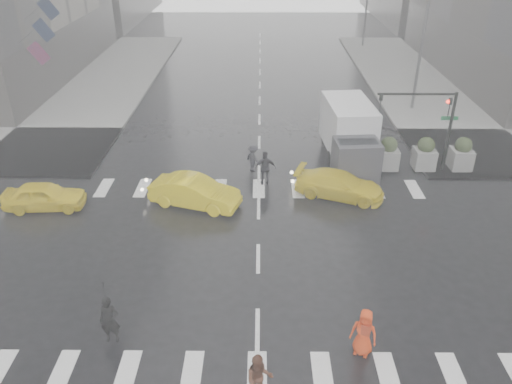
{
  "coord_description": "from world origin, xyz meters",
  "views": [
    {
      "loc": [
        0.07,
        -16.55,
        12.27
      ],
      "look_at": [
        -0.11,
        2.0,
        2.0
      ],
      "focal_mm": 35.0,
      "sensor_mm": 36.0,
      "label": 1
    }
  ],
  "objects_px": {
    "taxi_mid": "(195,192)",
    "pedestrian_brown": "(259,379)",
    "traffic_signal_pole": "(433,116)",
    "box_truck": "(350,135)",
    "taxi_front": "(44,196)",
    "pedestrian_orange": "(364,332)"
  },
  "relations": [
    {
      "from": "traffic_signal_pole",
      "to": "taxi_front",
      "type": "bearing_deg",
      "value": -168.13
    },
    {
      "from": "traffic_signal_pole",
      "to": "taxi_front",
      "type": "distance_m",
      "value": 19.78
    },
    {
      "from": "traffic_signal_pole",
      "to": "taxi_front",
      "type": "xyz_separation_m",
      "value": [
        -19.19,
        -4.03,
        -2.57
      ]
    },
    {
      "from": "pedestrian_brown",
      "to": "pedestrian_orange",
      "type": "distance_m",
      "value": 3.75
    },
    {
      "from": "traffic_signal_pole",
      "to": "pedestrian_brown",
      "type": "xyz_separation_m",
      "value": [
        -8.94,
        -14.81,
        -2.38
      ]
    },
    {
      "from": "traffic_signal_pole",
      "to": "taxi_front",
      "type": "relative_size",
      "value": 1.19
    },
    {
      "from": "traffic_signal_pole",
      "to": "pedestrian_brown",
      "type": "height_order",
      "value": "traffic_signal_pole"
    },
    {
      "from": "pedestrian_brown",
      "to": "box_truck",
      "type": "distance_m",
      "value": 16.54
    },
    {
      "from": "traffic_signal_pole",
      "to": "taxi_mid",
      "type": "xyz_separation_m",
      "value": [
        -12.06,
        -3.72,
        -2.5
      ]
    },
    {
      "from": "taxi_front",
      "to": "box_truck",
      "type": "distance_m",
      "value": 16.02
    },
    {
      "from": "pedestrian_brown",
      "to": "pedestrian_orange",
      "type": "height_order",
      "value": "pedestrian_orange"
    },
    {
      "from": "taxi_mid",
      "to": "pedestrian_brown",
      "type": "bearing_deg",
      "value": -146.34
    },
    {
      "from": "pedestrian_orange",
      "to": "box_truck",
      "type": "height_order",
      "value": "box_truck"
    },
    {
      "from": "box_truck",
      "to": "pedestrian_brown",
      "type": "bearing_deg",
      "value": -112.05
    },
    {
      "from": "traffic_signal_pole",
      "to": "taxi_mid",
      "type": "relative_size",
      "value": 1.03
    },
    {
      "from": "taxi_front",
      "to": "box_truck",
      "type": "height_order",
      "value": "box_truck"
    },
    {
      "from": "taxi_front",
      "to": "box_truck",
      "type": "relative_size",
      "value": 0.6
    },
    {
      "from": "pedestrian_brown",
      "to": "box_truck",
      "type": "relative_size",
      "value": 0.27
    },
    {
      "from": "pedestrian_orange",
      "to": "taxi_front",
      "type": "distance_m",
      "value": 16.23
    },
    {
      "from": "pedestrian_brown",
      "to": "pedestrian_orange",
      "type": "xyz_separation_m",
      "value": [
        3.28,
        1.81,
        0.02
      ]
    },
    {
      "from": "traffic_signal_pole",
      "to": "box_truck",
      "type": "bearing_deg",
      "value": 166.64
    },
    {
      "from": "box_truck",
      "to": "taxi_mid",
      "type": "bearing_deg",
      "value": -154.55
    }
  ]
}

